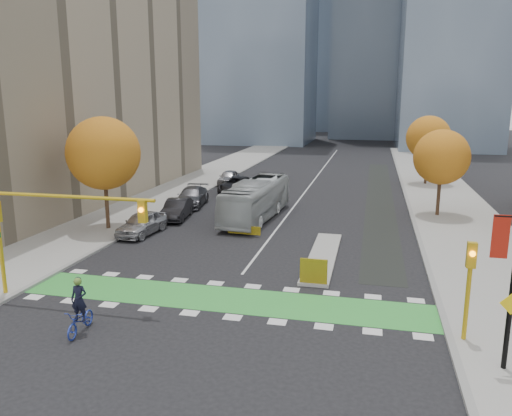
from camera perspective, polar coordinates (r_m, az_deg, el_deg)
The scene contains 23 objects.
ground at distance 23.08m, azimuth -4.86°, elevation -11.72°, with size 300.00×300.00×0.00m, color black.
sidewalk_west at distance 45.76m, azimuth -13.23°, elevation 0.26°, with size 7.00×120.00×0.15m, color gray.
sidewalk_east at distance 41.63m, azimuth 22.32°, elevation -1.53°, with size 7.00×120.00×0.15m, color gray.
curb_west at distance 44.33m, azimuth -9.17°, elevation 0.05°, with size 0.30×120.00×0.16m, color gray.
curb_east at distance 41.21m, azimuth 17.52°, elevation -1.31°, with size 0.30×120.00×0.16m, color gray.
bike_crossing at distance 24.39m, azimuth -3.75°, elevation -10.32°, with size 20.00×3.00×0.01m, color green.
centre_line at distance 61.09m, azimuth 6.83°, elevation 3.42°, with size 0.15×70.00×0.01m, color silver.
bike_lane_paint at distance 50.88m, azimuth 13.95°, elevation 1.34°, with size 2.50×50.00×0.01m, color black.
median_island at distance 30.58m, azimuth 7.63°, elevation -5.50°, with size 1.60×10.00×0.16m, color gray.
hazard_board at distance 25.82m, azimuth 6.60°, elevation -7.18°, with size 1.40×0.12×1.30m, color yellow.
building_west at distance 52.10m, azimuth -23.68°, elevation 14.76°, with size 16.00×44.00×25.00m, color gray.
tree_west at distance 37.24m, azimuth -17.03°, elevation 5.99°, with size 5.20×5.20×8.22m.
tree_east_near at distance 42.58m, azimuth 20.45°, elevation 5.47°, with size 4.40×4.40×7.08m.
tree_east_far at distance 58.44m, azimuth 19.10°, elevation 7.60°, with size 4.80×4.80×7.65m.
traffic_signal_west at distance 24.93m, azimuth -23.02°, elevation -1.07°, with size 8.53×0.56×5.20m.
traffic_signal_east at distance 20.95m, azimuth 23.21°, elevation -7.23°, with size 0.35×0.43×4.10m.
cyclist at distance 21.99m, azimuth -19.45°, elevation -11.42°, with size 0.89×2.11×2.38m.
bus at distance 39.79m, azimuth 0.03°, elevation 1.00°, with size 2.63×11.22×3.13m, color #A7ADAF.
parked_car_a at distance 36.12m, azimuth -12.91°, elevation -1.71°, with size 1.93×4.78×1.63m, color #AAABAF.
parked_car_b at distance 40.31m, azimuth -9.03°, elevation -0.14°, with size 1.67×4.78×1.58m, color black.
parked_car_c at distance 45.08m, azimuth -7.36°, elevation 1.28°, with size 2.30×5.66×1.64m, color #535459.
parked_car_d at distance 50.80m, azimuth -2.25°, elevation 2.62°, with size 2.72×5.90×1.64m, color black.
parked_car_e at distance 56.16m, azimuth -3.13°, elevation 3.51°, with size 1.86×4.63×1.58m, color gray.
Camera 1 is at (6.67, -20.00, 9.39)m, focal length 35.00 mm.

